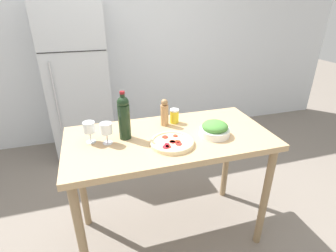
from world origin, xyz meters
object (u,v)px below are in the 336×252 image
Objects in this scene: salad_bowl at (215,129)px; salt_canister at (174,116)px; wine_bottle at (124,117)px; homemade_pizza at (172,142)px; refrigerator at (79,82)px; wine_glass_near at (106,129)px; wine_glass_far at (89,128)px; pepper_mill at (165,113)px.

salt_canister is (-0.20, 0.29, 0.01)m from salad_bowl.
wine_bottle is 1.16× the size of homemade_pizza.
salt_canister is at bearing 125.62° from salad_bowl.
refrigerator is 5.45× the size of wine_bottle.
wine_glass_near is 0.74m from salad_bowl.
salt_canister is at bearing -62.76° from refrigerator.
refrigerator is 1.84m from homemade_pizza.
refrigerator is at bearing 109.19° from homemade_pizza.
salt_canister is at bearing 69.64° from homemade_pizza.
refrigerator is 1.61m from wine_glass_near.
refrigerator is 1.55m from wine_glass_far.
wine_bottle is at bearing -78.25° from refrigerator.
salad_bowl is 0.33m from homemade_pizza.
wine_bottle reaches higher than salt_canister.
salad_bowl is at bearing -7.80° from wine_glass_near.
refrigerator reaches higher than pepper_mill.
wine_bottle reaches higher than wine_glass_far.
wine_glass_far is 1.33× the size of salt_canister.
wine_glass_near is 0.70× the size of pepper_mill.
refrigerator is at bearing 101.75° from wine_bottle.
salad_bowl is (0.93, -1.69, 0.05)m from refrigerator.
wine_glass_near is (-0.13, -0.04, -0.06)m from wine_bottle.
salad_bowl is at bearing -42.70° from pepper_mill.
wine_glass_far is 0.70× the size of pepper_mill.
wine_glass_near reaches higher than homemade_pizza.
salad_bowl is 0.35m from salt_canister.
wine_glass_far is (-0.23, 0.01, -0.06)m from wine_bottle.
wine_bottle is 0.44m from salt_canister.
wine_glass_far is at bearing 169.93° from salad_bowl.
pepper_mill is at bearing 12.10° from wine_glass_far.
homemade_pizza is (-0.33, -0.04, -0.03)m from salad_bowl.
pepper_mill is 0.10m from salt_canister.
wine_glass_far is 0.65m from salt_canister.
wine_bottle is at bearing 166.86° from salad_bowl.
homemade_pizza is (0.28, -0.18, -0.14)m from wine_bottle.
wine_glass_near is (0.20, -1.59, 0.11)m from refrigerator.
wine_bottle is 0.35m from pepper_mill.
homemade_pizza is at bearing -20.31° from wine_glass_far.
wine_glass_far is at bearing 159.69° from homemade_pizza.
refrigerator reaches higher than homemade_pizza.
wine_glass_near is at bearing -159.44° from pepper_mill.
salt_canister is (0.08, 0.02, -0.04)m from pepper_mill.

